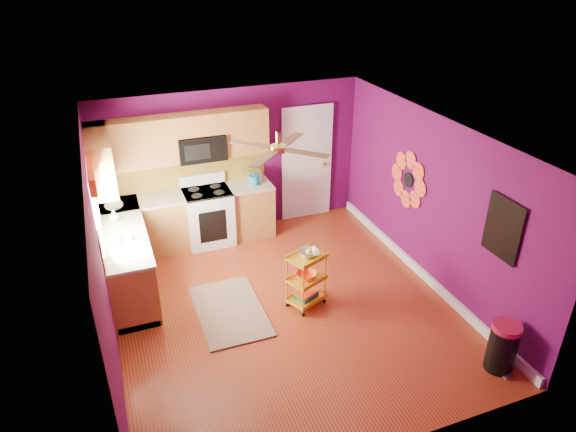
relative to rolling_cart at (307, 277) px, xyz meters
name	(u,v)px	position (x,y,z in m)	size (l,w,h in m)	color
ground	(285,307)	(-0.31, 0.04, -0.46)	(5.00, 5.00, 0.00)	maroon
room_envelope	(286,202)	(-0.28, 0.04, 1.17)	(4.54, 5.04, 2.52)	#560948
lower_cabinets	(164,237)	(-1.66, 1.86, -0.02)	(2.81, 2.31, 0.94)	#965B29
electric_range	(208,216)	(-0.86, 2.22, 0.03)	(0.76, 0.66, 1.13)	white
upper_cabinetry	(157,146)	(-1.55, 2.22, 1.34)	(2.80, 2.30, 1.26)	#965B29
left_window	(93,189)	(-2.53, 1.09, 1.28)	(0.08, 1.35, 1.08)	white
panel_door	(307,164)	(1.04, 2.51, 0.57)	(0.95, 0.11, 2.15)	white
right_wall_art	(447,200)	(1.92, -0.29, 0.99)	(0.04, 2.74, 1.04)	black
ceiling_fan	(278,148)	(-0.31, 0.24, 1.83)	(1.01, 1.01, 0.26)	#BF8C3F
shag_rug	(230,311)	(-1.05, 0.22, -0.45)	(0.88, 1.44, 0.02)	black
rolling_cart	(307,277)	(0.00, 0.00, 0.00)	(0.59, 0.52, 0.89)	yellow
trash_can	(502,347)	(1.67, -1.96, -0.14)	(0.38, 0.40, 0.64)	black
teal_kettle	(254,180)	(-0.05, 2.20, 0.57)	(0.18, 0.18, 0.21)	#127988
toaster	(254,176)	(0.00, 2.33, 0.57)	(0.22, 0.15, 0.18)	beige
soap_bottle_a	(128,233)	(-2.20, 1.05, 0.58)	(0.09, 0.09, 0.19)	#EA3F72
soap_bottle_b	(114,215)	(-2.34, 1.67, 0.57)	(0.14, 0.14, 0.18)	white
counter_dish	(114,206)	(-2.32, 2.10, 0.52)	(0.27, 0.27, 0.07)	white
counter_cup	(117,239)	(-2.35, 1.02, 0.53)	(0.13, 0.13, 0.10)	white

